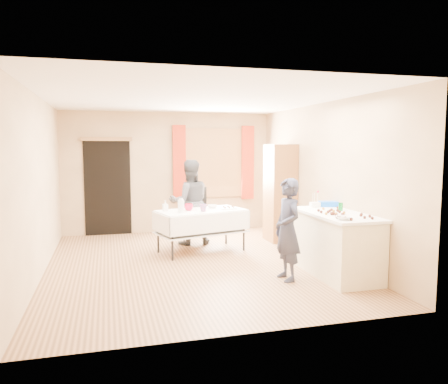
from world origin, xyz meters
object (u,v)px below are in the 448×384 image
object	(u,v)px
counter	(336,244)
chair	(195,225)
party_table	(201,227)
girl	(288,230)
cabinet	(280,193)
woman	(190,202)

from	to	relation	value
counter	chair	size ratio (longest dim) A/B	1.49
party_table	chair	xyz separation A→B (m)	(0.05, 0.86, -0.13)
party_table	girl	bearing A→B (deg)	-81.81
counter	party_table	xyz separation A→B (m)	(-1.60, 1.86, -0.01)
cabinet	girl	size ratio (longest dim) A/B	1.33
counter	party_table	world-z (taller)	counter
cabinet	girl	xyz separation A→B (m)	(-0.89, -2.44, -0.24)
cabinet	party_table	size ratio (longest dim) A/B	1.12
chair	party_table	bearing A→B (deg)	-76.38
cabinet	girl	distance (m)	2.60
party_table	girl	size ratio (longest dim) A/B	1.19
counter	chair	world-z (taller)	chair
cabinet	woman	distance (m)	1.80
counter	party_table	size ratio (longest dim) A/B	0.94
party_table	chair	world-z (taller)	chair
party_table	woman	xyz separation A→B (m)	(-0.09, 0.65, 0.36)
party_table	girl	xyz separation A→B (m)	(0.82, -1.92, 0.27)
chair	woman	xyz separation A→B (m)	(-0.14, -0.21, 0.49)
counter	party_table	distance (m)	2.46
woman	girl	bearing A→B (deg)	108.72
chair	cabinet	bearing A→B (deg)	5.48
cabinet	woman	size ratio (longest dim) A/B	1.18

